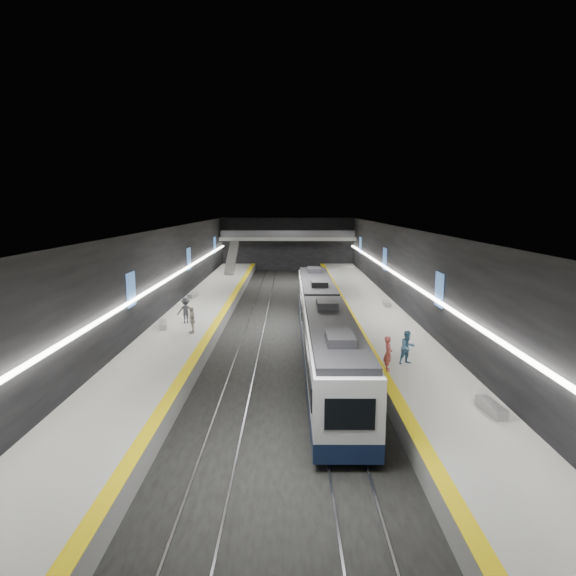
{
  "coord_description": "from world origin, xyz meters",
  "views": [
    {
      "loc": [
        0.31,
        -38.45,
        9.84
      ],
      "look_at": [
        0.15,
        5.97,
        2.2
      ],
      "focal_mm": 30.0,
      "sensor_mm": 36.0,
      "label": 1
    }
  ],
  "objects_px": {
    "bench_left_near": "(163,325)",
    "passenger_right_b": "(407,348)",
    "train": "(322,321)",
    "bench_right_near": "(491,408)",
    "bench_right_far": "(386,303)",
    "passenger_left_a": "(192,320)",
    "passenger_right_a": "(388,354)",
    "passenger_left_b": "(186,311)",
    "bench_left_far": "(193,295)",
    "escalator": "(232,258)"
  },
  "relations": [
    {
      "from": "passenger_right_b",
      "to": "passenger_left_a",
      "type": "bearing_deg",
      "value": 131.2
    },
    {
      "from": "bench_left_far",
      "to": "passenger_right_a",
      "type": "xyz_separation_m",
      "value": [
        14.74,
        -20.96,
        0.75
      ]
    },
    {
      "from": "bench_left_near",
      "to": "passenger_right_b",
      "type": "distance_m",
      "value": 17.85
    },
    {
      "from": "escalator",
      "to": "bench_left_far",
      "type": "bearing_deg",
      "value": -95.0
    },
    {
      "from": "passenger_right_a",
      "to": "passenger_left_b",
      "type": "bearing_deg",
      "value": 57.16
    },
    {
      "from": "passenger_right_a",
      "to": "passenger_left_a",
      "type": "xyz_separation_m",
      "value": [
        -12.14,
        7.7,
        -0.01
      ]
    },
    {
      "from": "bench_left_near",
      "to": "bench_right_far",
      "type": "relative_size",
      "value": 1.07
    },
    {
      "from": "bench_left_far",
      "to": "passenger_right_a",
      "type": "height_order",
      "value": "passenger_right_a"
    },
    {
      "from": "passenger_right_a",
      "to": "passenger_right_b",
      "type": "height_order",
      "value": "passenger_right_b"
    },
    {
      "from": "escalator",
      "to": "passenger_right_b",
      "type": "bearing_deg",
      "value": -69.39
    },
    {
      "from": "passenger_right_a",
      "to": "passenger_left_b",
      "type": "relative_size",
      "value": 0.97
    },
    {
      "from": "train",
      "to": "passenger_right_a",
      "type": "height_order",
      "value": "train"
    },
    {
      "from": "bench_right_near",
      "to": "bench_right_far",
      "type": "xyz_separation_m",
      "value": [
        -0.09,
        22.49,
        -0.02
      ]
    },
    {
      "from": "passenger_right_a",
      "to": "passenger_right_b",
      "type": "relative_size",
      "value": 1.0
    },
    {
      "from": "escalator",
      "to": "passenger_right_b",
      "type": "xyz_separation_m",
      "value": [
        14.43,
        -38.38,
        -0.94
      ]
    },
    {
      "from": "passenger_left_b",
      "to": "passenger_right_a",
      "type": "bearing_deg",
      "value": 125.96
    },
    {
      "from": "bench_left_near",
      "to": "passenger_right_b",
      "type": "bearing_deg",
      "value": -41.87
    },
    {
      "from": "bench_right_far",
      "to": "passenger_left_a",
      "type": "relative_size",
      "value": 0.9
    },
    {
      "from": "train",
      "to": "passenger_right_a",
      "type": "xyz_separation_m",
      "value": [
        3.12,
        -6.52,
        -0.24
      ]
    },
    {
      "from": "train",
      "to": "bench_right_near",
      "type": "relative_size",
      "value": 15.88
    },
    {
      "from": "escalator",
      "to": "bench_right_near",
      "type": "xyz_separation_m",
      "value": [
        16.52,
        -44.86,
        -1.67
      ]
    },
    {
      "from": "bench_left_near",
      "to": "passenger_left_a",
      "type": "distance_m",
      "value": 2.96
    },
    {
      "from": "bench_left_near",
      "to": "passenger_left_a",
      "type": "height_order",
      "value": "passenger_left_a"
    },
    {
      "from": "escalator",
      "to": "bench_left_near",
      "type": "bearing_deg",
      "value": -92.78
    },
    {
      "from": "passenger_left_a",
      "to": "passenger_left_b",
      "type": "bearing_deg",
      "value": 178.3
    },
    {
      "from": "bench_right_near",
      "to": "passenger_right_b",
      "type": "xyz_separation_m",
      "value": [
        -2.09,
        6.47,
        0.73
      ]
    },
    {
      "from": "train",
      "to": "bench_right_far",
      "type": "distance_m",
      "value": 12.46
    },
    {
      "from": "bench_left_far",
      "to": "passenger_left_b",
      "type": "bearing_deg",
      "value": -71.67
    },
    {
      "from": "passenger_right_b",
      "to": "bench_left_far",
      "type": "bearing_deg",
      "value": 106.23
    },
    {
      "from": "bench_right_near",
      "to": "passenger_right_a",
      "type": "relative_size",
      "value": 0.99
    },
    {
      "from": "escalator",
      "to": "bench_right_near",
      "type": "distance_m",
      "value": 47.83
    },
    {
      "from": "bench_left_far",
      "to": "bench_right_far",
      "type": "distance_m",
      "value": 18.46
    },
    {
      "from": "passenger_left_a",
      "to": "bench_right_near",
      "type": "bearing_deg",
      "value": 28.27
    },
    {
      "from": "escalator",
      "to": "bench_right_far",
      "type": "relative_size",
      "value": 4.74
    },
    {
      "from": "passenger_right_a",
      "to": "passenger_left_a",
      "type": "bearing_deg",
      "value": 63.5
    },
    {
      "from": "passenger_left_a",
      "to": "passenger_right_b",
      "type": "bearing_deg",
      "value": 42.24
    },
    {
      "from": "bench_left_far",
      "to": "escalator",
      "type": "bearing_deg",
      "value": 94.81
    },
    {
      "from": "bench_left_far",
      "to": "bench_right_near",
      "type": "height_order",
      "value": "bench_right_near"
    },
    {
      "from": "train",
      "to": "escalator",
      "type": "height_order",
      "value": "escalator"
    },
    {
      "from": "bench_left_near",
      "to": "passenger_left_b",
      "type": "distance_m",
      "value": 2.1
    },
    {
      "from": "bench_left_near",
      "to": "bench_right_near",
      "type": "xyz_separation_m",
      "value": [
        17.99,
        -14.55,
        0.01
      ]
    },
    {
      "from": "bench_left_far",
      "to": "passenger_right_b",
      "type": "bearing_deg",
      "value": -41.19
    },
    {
      "from": "bench_left_near",
      "to": "escalator",
      "type": "bearing_deg",
      "value": 72.29
    },
    {
      "from": "passenger_right_b",
      "to": "passenger_left_a",
      "type": "xyz_separation_m",
      "value": [
        -13.45,
        6.57,
        -0.02
      ]
    },
    {
      "from": "train",
      "to": "passenger_right_a",
      "type": "distance_m",
      "value": 7.23
    },
    {
      "from": "passenger_right_b",
      "to": "passenger_left_a",
      "type": "height_order",
      "value": "passenger_right_b"
    },
    {
      "from": "bench_left_far",
      "to": "passenger_left_a",
      "type": "xyz_separation_m",
      "value": [
        2.6,
        -13.26,
        0.73
      ]
    },
    {
      "from": "train",
      "to": "bench_right_near",
      "type": "distance_m",
      "value": 13.57
    },
    {
      "from": "bench_right_far",
      "to": "passenger_left_b",
      "type": "height_order",
      "value": "passenger_left_b"
    },
    {
      "from": "bench_left_near",
      "to": "passenger_left_a",
      "type": "xyz_separation_m",
      "value": [
        2.45,
        -1.51,
        0.72
      ]
    }
  ]
}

